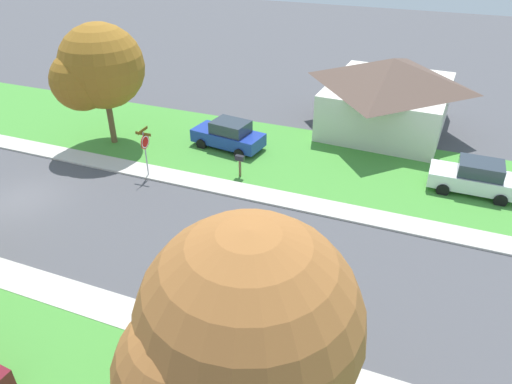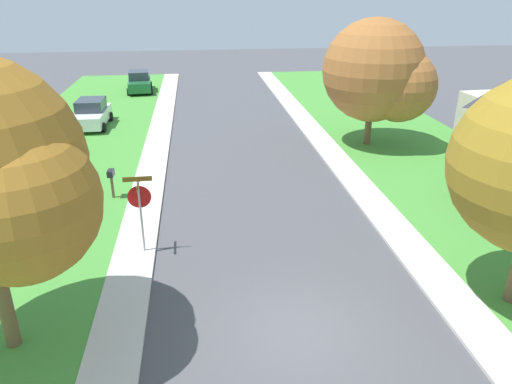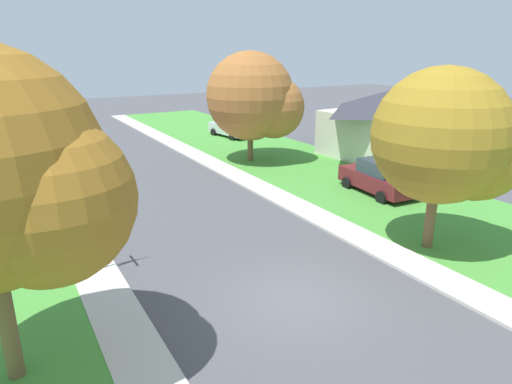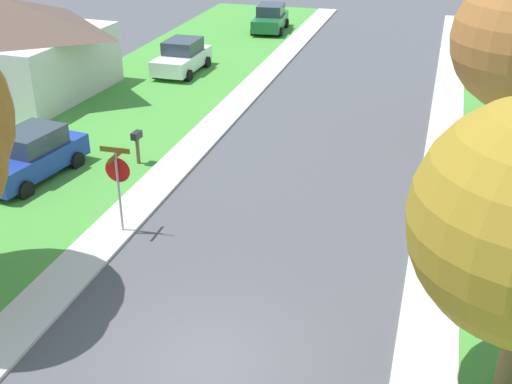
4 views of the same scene
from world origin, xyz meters
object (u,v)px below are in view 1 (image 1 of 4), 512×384
Objects in this scene: car_blue_behind_trees at (229,135)px; house_left_setback at (389,93)px; tree_corner_large at (96,70)px; tree_across_right at (236,336)px; stop_sign_far_corner at (145,145)px; car_white_driveway_right at (475,177)px; mailbox at (240,161)px.

car_blue_behind_trees is 0.48× the size of house_left_setback.
tree_across_right is at bearing 46.11° from tree_corner_large.
stop_sign_far_corner is 0.40× the size of tree_across_right.
car_blue_behind_trees is 0.63× the size of tree_corner_large.
tree_corner_large is 17.88m from house_left_setback.
stop_sign_far_corner is at bearing -74.21° from car_white_driveway_right.
car_blue_behind_trees is 8.34m from tree_corner_large.
house_left_setback reaches higher than mailbox.
tree_corner_large is at bearing -95.50° from mailbox.
house_left_setback is (-23.18, 0.48, -1.59)m from tree_across_right.
stop_sign_far_corner is at bearing -43.62° from house_left_setback.
car_white_driveway_right is 3.30× the size of mailbox.
car_white_driveway_right is 17.69m from tree_across_right.
house_left_setback is 7.19× the size of mailbox.
car_blue_behind_trees is at bearing 107.20° from tree_corner_large.
tree_across_right is at bearing 25.21° from car_blue_behind_trees.
car_white_driveway_right is 0.60× the size of tree_corner_large.
tree_across_right is 20.67m from tree_corner_large.
tree_corner_large is at bearing -84.38° from car_white_driveway_right.
tree_corner_large is 5.51× the size of mailbox.
car_blue_behind_trees is at bearing -154.79° from tree_across_right.
mailbox is (-1.69, 4.67, -0.88)m from stop_sign_far_corner.
house_left_setback is at bearing 119.94° from tree_corner_large.
tree_corner_large is 9.89m from mailbox.
tree_across_right reaches higher than house_left_setback.
tree_corner_large is (2.20, -7.11, 3.77)m from car_blue_behind_trees.
car_white_driveway_right is at bearing 104.11° from mailbox.
tree_corner_large is at bearing -133.89° from tree_across_right.
stop_sign_far_corner reaches higher than car_white_driveway_right.
car_blue_behind_trees is at bearing 151.21° from stop_sign_far_corner.
car_white_driveway_right is at bearing 95.62° from tree_corner_large.
stop_sign_far_corner is 0.29× the size of house_left_setback.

